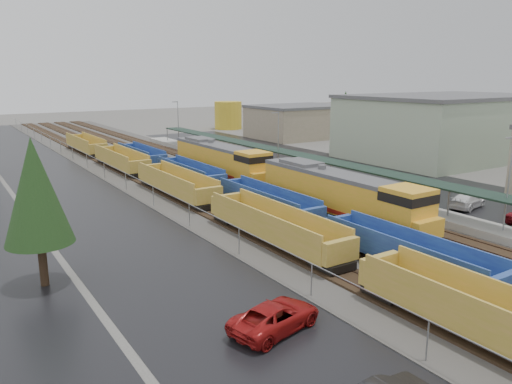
% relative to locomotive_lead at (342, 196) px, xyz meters
% --- Properties ---
extents(ballast_strip, '(20.00, 160.00, 0.08)m').
position_rel_locomotive_lead_xyz_m(ballast_strip, '(-2.00, 29.91, -2.36)').
color(ballast_strip, '#302D2B').
rests_on(ballast_strip, ground).
extents(trackbed, '(14.60, 160.00, 0.22)m').
position_rel_locomotive_lead_xyz_m(trackbed, '(-2.00, 29.91, -2.24)').
color(trackbed, black).
rests_on(trackbed, ground).
extents(west_parking_lot, '(10.00, 160.00, 0.02)m').
position_rel_locomotive_lead_xyz_m(west_parking_lot, '(-17.00, 29.91, -2.39)').
color(west_parking_lot, black).
rests_on(west_parking_lot, ground).
extents(east_commuter_lot, '(16.00, 100.00, 0.02)m').
position_rel_locomotive_lead_xyz_m(east_commuter_lot, '(17.00, 19.91, -2.39)').
color(east_commuter_lot, black).
rests_on(east_commuter_lot, ground).
extents(station_platform, '(3.00, 80.00, 8.00)m').
position_rel_locomotive_lead_xyz_m(station_platform, '(7.50, 19.91, -1.66)').
color(station_platform, '#9E9B93').
rests_on(station_platform, ground).
extents(chainlink_fence, '(0.08, 160.04, 2.02)m').
position_rel_locomotive_lead_xyz_m(chainlink_fence, '(-11.50, 28.34, -0.79)').
color(chainlink_fence, gray).
rests_on(chainlink_fence, ground).
extents(industrial_buildings, '(32.52, 75.30, 9.50)m').
position_rel_locomotive_lead_xyz_m(industrial_buildings, '(35.76, 15.75, 1.85)').
color(industrial_buildings, tan).
rests_on(industrial_buildings, ground).
extents(distant_hills, '(301.00, 140.00, 25.20)m').
position_rel_locomotive_lead_xyz_m(distant_hills, '(42.79, 180.59, -2.40)').
color(distant_hills, '#4A5A46').
rests_on(distant_hills, ground).
extents(tree_west_near, '(3.96, 3.96, 9.00)m').
position_rel_locomotive_lead_xyz_m(tree_west_near, '(-24.00, -0.09, 3.42)').
color(tree_west_near, '#332316').
rests_on(tree_west_near, ground).
extents(tree_east, '(4.40, 4.40, 10.00)m').
position_rel_locomotive_lead_xyz_m(tree_east, '(26.00, 27.91, 4.08)').
color(tree_east, '#332316').
rests_on(tree_east, ground).
extents(locomotive_lead, '(3.01, 19.85, 4.49)m').
position_rel_locomotive_lead_xyz_m(locomotive_lead, '(0.00, 0.00, 0.00)').
color(locomotive_lead, black).
rests_on(locomotive_lead, ground).
extents(locomotive_trail, '(3.01, 19.85, 4.49)m').
position_rel_locomotive_lead_xyz_m(locomotive_trail, '(0.00, 21.00, 0.00)').
color(locomotive_trail, black).
rests_on(locomotive_trail, ground).
extents(well_string_yellow, '(2.80, 104.07, 2.48)m').
position_rel_locomotive_lead_xyz_m(well_string_yellow, '(-8.00, 7.46, -1.17)').
color(well_string_yellow, '#A8932E').
rests_on(well_string_yellow, ground).
extents(well_string_blue, '(2.49, 93.95, 2.20)m').
position_rel_locomotive_lead_xyz_m(well_string_blue, '(-4.00, -2.53, -1.28)').
color(well_string_blue, navy).
rests_on(well_string_blue, ground).
extents(storage_tank, '(6.37, 6.37, 6.37)m').
position_rel_locomotive_lead_xyz_m(storage_tank, '(30.14, 71.97, 0.79)').
color(storage_tank, gold).
rests_on(storage_tank, ground).
extents(parked_car_west_c, '(3.48, 5.53, 1.43)m').
position_rel_locomotive_lead_xyz_m(parked_car_west_c, '(-15.46, -12.13, -1.68)').
color(parked_car_west_c, maroon).
rests_on(parked_car_west_c, ground).
extents(parked_car_east_c, '(2.92, 5.14, 1.40)m').
position_rel_locomotive_lead_xyz_m(parked_car_east_c, '(13.37, -2.96, -1.69)').
color(parked_car_east_c, white).
rests_on(parked_car_east_c, ground).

